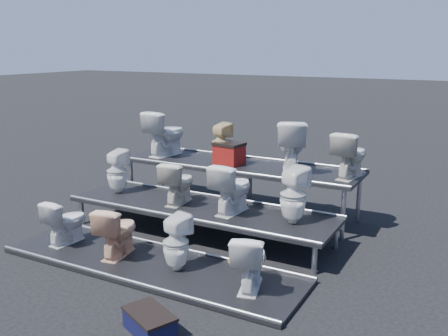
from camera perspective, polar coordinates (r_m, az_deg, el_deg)
The scene contains 18 objects.
ground at distance 7.79m, azimuth -2.68°, elevation -7.66°, with size 80.00×80.00×0.00m, color black.
tier_front at distance 6.79m, azimuth -8.44°, elevation -10.88°, with size 4.20×1.20×0.06m, color black.
tier_mid at distance 7.71m, azimuth -2.70°, elevation -6.06°, with size 4.20×1.20×0.46m, color black.
tier_back at distance 8.73m, azimuth 1.68°, elevation -2.28°, with size 4.20×1.20×0.86m, color black.
toilet_0 at distance 7.59m, azimuth -17.61°, elevation -5.80°, with size 0.37×0.64×0.65m, color silver.
toilet_1 at distance 6.96m, azimuth -12.09°, elevation -7.02°, with size 0.39×0.69×0.70m, color #EAB78E.
toilet_2 at distance 6.41m, azimuth -5.49°, elevation -8.47°, with size 0.33×0.34×0.73m, color silver.
toilet_3 at distance 5.94m, azimuth 2.98°, elevation -10.49°, with size 0.39×0.68×0.69m, color silver.
toilet_4 at distance 8.45m, azimuth -12.14°, elevation -0.38°, with size 0.33×0.33×0.73m, color silver.
toilet_5 at distance 7.74m, azimuth -5.26°, elevation -1.63°, with size 0.37×0.66×0.67m, color beige.
toilet_6 at distance 7.27m, azimuth 0.93°, elevation -2.28°, with size 0.42×0.73×0.75m, color silver.
toilet_7 at distance 6.90m, azimuth 7.92°, elevation -3.09°, with size 0.36×0.37×0.80m, color silver.
toilet_8 at distance 9.31m, azimuth -6.71°, elevation 3.98°, with size 0.47×0.82×0.83m, color silver.
toilet_9 at distance 8.71m, azimuth -0.34°, elevation 2.93°, with size 0.31×0.32×0.69m, color #D1B77C.
toilet_10 at distance 8.17m, azimuth 7.69°, elevation 2.60°, with size 0.47×0.82×0.84m, color silver.
toilet_11 at distance 7.90m, azimuth 14.23°, elevation 1.48°, with size 0.40×0.71×0.72m, color beige.
red_crate at distance 8.58m, azimuth 0.59°, elevation 1.52°, with size 0.46×0.36×0.33m, color maroon.
step_stool at distance 5.36m, azimuth -8.50°, elevation -17.20°, with size 0.56×0.33×0.20m, color black.
Camera 1 is at (3.76, -6.21, 2.85)m, focal length 40.00 mm.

